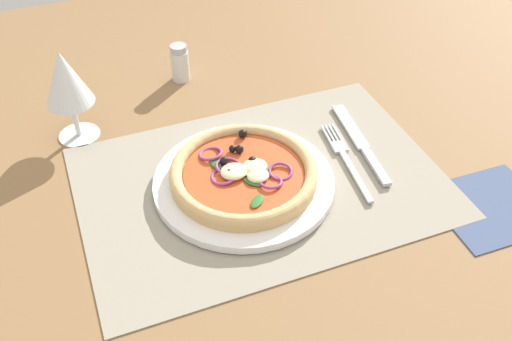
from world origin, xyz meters
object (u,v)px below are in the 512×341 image
fork (345,157)px  pepper_shaker (180,63)px  knife (360,141)px  napkin (491,206)px  wine_glass (66,81)px  pizza (243,171)px  plate (243,180)px

fork → pepper_shaker: size_ratio=2.69×
knife → napkin: bearing=-144.6°
wine_glass → napkin: size_ratio=1.01×
knife → fork: bearing=127.9°
knife → pepper_shaker: size_ratio=2.99×
pizza → knife: bearing=5.9°
pizza → wine_glass: 29.33cm
fork → knife: bearing=-51.7°
fork → pepper_shaker: 34.74cm
pizza → napkin: (30.18, -16.47, -2.51)cm
knife → wine_glass: (-39.95, 18.09, 9.40)cm
plate → pizza: (0.00, -0.01, 1.70)cm
plate → fork: (16.13, -0.27, -0.37)cm
pizza → pepper_shaker: bearing=91.1°
plate → knife: 20.09cm
napkin → fork: bearing=130.9°
fork → napkin: 21.46cm
pizza → knife: (19.97, 2.08, -2.03)cm
plate → wine_glass: (-19.97, 20.17, 9.06)cm
fork → plate: bearing=96.0°
pizza → wine_glass: size_ratio=1.39×
plate → knife: size_ratio=1.27×
knife → plate: bearing=102.5°
pizza → fork: (16.13, -0.26, -2.07)cm
plate → napkin: plate is taller
wine_glass → pepper_shaker: (19.41, 9.92, -6.80)cm
wine_glass → plate: bearing=-45.3°
wine_glass → fork: bearing=-29.5°
wine_glass → pepper_shaker: bearing=27.1°
napkin → knife: bearing=118.8°
fork → knife: (3.84, 2.34, 0.03)cm
pizza → fork: size_ratio=1.15×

